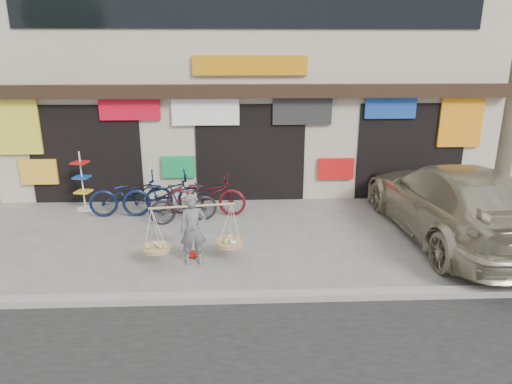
{
  "coord_description": "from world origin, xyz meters",
  "views": [
    {
      "loc": [
        -0.37,
        -8.88,
        4.07
      ],
      "look_at": [
        0.05,
        0.9,
        1.03
      ],
      "focal_mm": 32.0,
      "sensor_mm": 36.0,
      "label": 1
    }
  ],
  "objects_px": {
    "street_vendor": "(193,233)",
    "bike_3": "(164,194)",
    "suv": "(453,202)",
    "bike_2": "(206,194)",
    "bike_1": "(183,203)",
    "display_rack": "(83,186)",
    "bike_0": "(131,194)"
  },
  "relations": [
    {
      "from": "bike_1",
      "to": "bike_0",
      "type": "bearing_deg",
      "value": 49.55
    },
    {
      "from": "suv",
      "to": "display_rack",
      "type": "height_order",
      "value": "suv"
    },
    {
      "from": "display_rack",
      "to": "bike_0",
      "type": "bearing_deg",
      "value": -18.71
    },
    {
      "from": "bike_2",
      "to": "street_vendor",
      "type": "bearing_deg",
      "value": -173.55
    },
    {
      "from": "street_vendor",
      "to": "display_rack",
      "type": "bearing_deg",
      "value": 125.39
    },
    {
      "from": "bike_1",
      "to": "bike_2",
      "type": "xyz_separation_m",
      "value": [
        0.51,
        0.57,
        0.04
      ]
    },
    {
      "from": "bike_3",
      "to": "bike_2",
      "type": "bearing_deg",
      "value": -105.35
    },
    {
      "from": "display_rack",
      "to": "bike_1",
      "type": "bearing_deg",
      "value": -21.93
    },
    {
      "from": "bike_1",
      "to": "bike_3",
      "type": "xyz_separation_m",
      "value": [
        -0.57,
        0.65,
        0.05
      ]
    },
    {
      "from": "bike_1",
      "to": "bike_2",
      "type": "height_order",
      "value": "bike_2"
    },
    {
      "from": "bike_1",
      "to": "bike_2",
      "type": "relative_size",
      "value": 0.8
    },
    {
      "from": "bike_3",
      "to": "bike_1",
      "type": "bearing_deg",
      "value": -150.02
    },
    {
      "from": "bike_1",
      "to": "street_vendor",
      "type": "bearing_deg",
      "value": 175.58
    },
    {
      "from": "bike_1",
      "to": "suv",
      "type": "relative_size",
      "value": 0.28
    },
    {
      "from": "bike_3",
      "to": "street_vendor",
      "type": "bearing_deg",
      "value": -172.07
    },
    {
      "from": "bike_3",
      "to": "display_rack",
      "type": "xyz_separation_m",
      "value": [
        -2.19,
        0.46,
        0.09
      ]
    },
    {
      "from": "bike_0",
      "to": "bike_3",
      "type": "bearing_deg",
      "value": -101.22
    },
    {
      "from": "bike_2",
      "to": "bike_3",
      "type": "distance_m",
      "value": 1.08
    },
    {
      "from": "street_vendor",
      "to": "display_rack",
      "type": "xyz_separation_m",
      "value": [
        -3.21,
        3.39,
        -0.01
      ]
    },
    {
      "from": "bike_1",
      "to": "bike_3",
      "type": "height_order",
      "value": "bike_3"
    },
    {
      "from": "display_rack",
      "to": "street_vendor",
      "type": "bearing_deg",
      "value": -46.57
    },
    {
      "from": "bike_0",
      "to": "bike_3",
      "type": "height_order",
      "value": "same"
    },
    {
      "from": "bike_2",
      "to": "bike_1",
      "type": "bearing_deg",
      "value": 146.03
    },
    {
      "from": "street_vendor",
      "to": "suv",
      "type": "xyz_separation_m",
      "value": [
        5.69,
        1.12,
        0.19
      ]
    },
    {
      "from": "street_vendor",
      "to": "bike_3",
      "type": "relative_size",
      "value": 0.95
    },
    {
      "from": "street_vendor",
      "to": "bike_2",
      "type": "height_order",
      "value": "street_vendor"
    },
    {
      "from": "bike_3",
      "to": "display_rack",
      "type": "relative_size",
      "value": 1.32
    },
    {
      "from": "bike_1",
      "to": "bike_2",
      "type": "bearing_deg",
      "value": -57.22
    },
    {
      "from": "street_vendor",
      "to": "bike_3",
      "type": "distance_m",
      "value": 3.1
    },
    {
      "from": "bike_0",
      "to": "display_rack",
      "type": "distance_m",
      "value": 1.44
    },
    {
      "from": "suv",
      "to": "street_vendor",
      "type": "bearing_deg",
      "value": 8.63
    },
    {
      "from": "bike_1",
      "to": "bike_3",
      "type": "distance_m",
      "value": 0.87
    }
  ]
}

